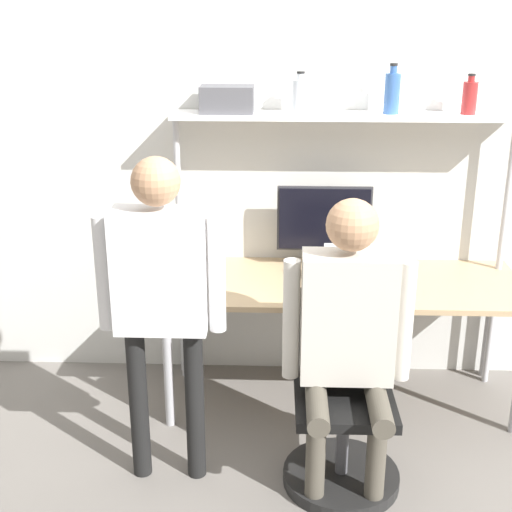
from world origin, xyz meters
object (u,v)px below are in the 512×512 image
at_px(laptop, 352,278).
at_px(person_seated, 348,326).
at_px(cell_phone, 400,290).
at_px(bottle_clear, 300,96).
at_px(person_standing, 161,284).
at_px(bottle_blue, 392,92).
at_px(monitor, 324,224).
at_px(office_chair, 342,427).
at_px(bottle_red, 470,97).
at_px(storage_box, 227,99).

relative_size(laptop, person_seated, 0.22).
height_order(cell_phone, bottle_clear, bottle_clear).
distance_m(person_standing, bottle_blue, 1.64).
distance_m(monitor, bottle_clear, 0.73).
bearing_deg(office_chair, bottle_red, 54.36).
bearing_deg(bottle_blue, bottle_red, 0.00).
bearing_deg(bottle_clear, bottle_red, 0.00).
height_order(laptop, person_standing, person_standing).
bearing_deg(laptop, bottle_red, 28.79).
height_order(office_chair, person_standing, person_standing).
bearing_deg(bottle_red, laptop, -151.21).
distance_m(monitor, bottle_blue, 0.81).
bearing_deg(laptop, person_seated, -96.76).
xyz_separation_m(monitor, bottle_red, (0.75, 0.02, 0.71)).
bearing_deg(person_standing, laptop, 34.49).
bearing_deg(person_standing, office_chair, 0.32).
distance_m(person_standing, storage_box, 1.20).
bearing_deg(person_seated, office_chair, 90.62).
bearing_deg(office_chair, person_standing, -179.68).
xyz_separation_m(bottle_clear, storage_box, (-0.39, 0.00, -0.02)).
bearing_deg(storage_box, person_standing, -103.49).
bearing_deg(cell_phone, office_chair, -119.06).
relative_size(bottle_clear, storage_box, 0.77).
height_order(person_seated, bottle_red, bottle_red).
relative_size(office_chair, bottle_blue, 3.49).
height_order(office_chair, bottle_clear, bottle_clear).
bearing_deg(monitor, cell_phone, -41.13).
bearing_deg(monitor, laptop, -65.85).
height_order(bottle_clear, bottle_red, bottle_clear).
bearing_deg(laptop, storage_box, 154.02).
relative_size(cell_phone, office_chair, 0.16).
distance_m(monitor, storage_box, 0.88).
height_order(laptop, storage_box, storage_box).
bearing_deg(person_seated, person_standing, 177.30).
distance_m(person_standing, bottle_clear, 1.35).
distance_m(monitor, cell_phone, 0.58).
xyz_separation_m(cell_phone, person_seated, (-0.33, -0.64, 0.09)).
bearing_deg(cell_phone, monitor, 138.87).
bearing_deg(laptop, office_chair, -97.27).
distance_m(laptop, person_seated, 0.68).
bearing_deg(monitor, bottle_red, 1.35).
relative_size(bottle_clear, bottle_blue, 0.83).
distance_m(laptop, cell_phone, 0.26).
distance_m(cell_phone, person_standing, 1.34).
bearing_deg(storage_box, monitor, -1.86).
xyz_separation_m(person_standing, bottle_blue, (1.11, 0.96, 0.73)).
bearing_deg(person_standing, monitor, 50.68).
xyz_separation_m(person_seated, person_standing, (-0.84, 0.04, 0.17)).
height_order(monitor, cell_phone, monitor).
bearing_deg(person_seated, bottle_clear, 101.93).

